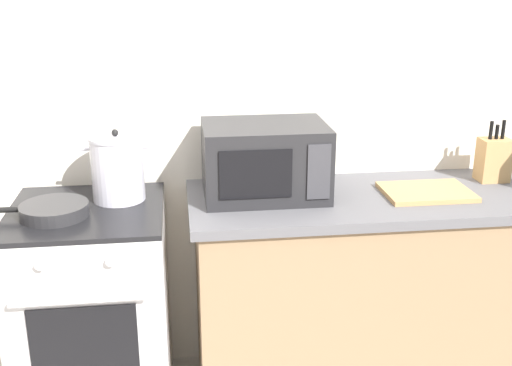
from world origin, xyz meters
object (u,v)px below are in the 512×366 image
cutting_board (426,192)px  stock_pot (118,168)px  microwave (265,160)px  stove (95,313)px  frying_pan (53,210)px  knife_block (493,159)px

cutting_board → stock_pot: bearing=175.4°
stock_pot → microwave: (0.59, -0.02, 0.02)m
stove → cutting_board: bearing=0.0°
stock_pot → microwave: 0.59m
stove → microwave: size_ratio=1.84×
stock_pot → frying_pan: size_ratio=0.65×
microwave → knife_block: microwave is taller
microwave → stove: bearing=-173.7°
stove → stock_pot: bearing=39.3°
microwave → stock_pot: bearing=177.7°
stove → cutting_board: size_ratio=2.56×
microwave → cutting_board: size_ratio=1.39×
cutting_board → stove: bearing=-180.0°
microwave → knife_block: (1.03, 0.06, -0.05)m
knife_block → frying_pan: bearing=-173.8°
cutting_board → knife_block: bearing=21.5°
stock_pot → stove: bearing=-140.7°
stove → knife_block: bearing=4.6°
knife_block → microwave: bearing=-176.5°
stock_pot → microwave: microwave is taller
frying_pan → microwave: (0.83, 0.14, 0.12)m
frying_pan → microwave: size_ratio=0.91×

